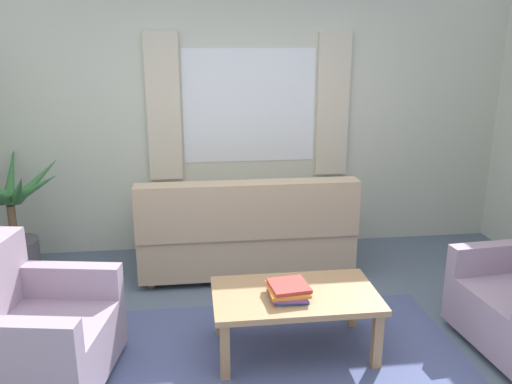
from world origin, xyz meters
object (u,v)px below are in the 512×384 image
at_px(potted_plant, 13,228).
at_px(couch, 246,234).
at_px(coffee_table, 295,300).
at_px(book_stack_on_table, 288,290).
at_px(armchair_left, 29,332).

bearing_deg(potted_plant, couch, -3.77).
bearing_deg(coffee_table, couch, 98.18).
height_order(couch, coffee_table, couch).
xyz_separation_m(coffee_table, potted_plant, (-2.25, 1.47, 0.09)).
xyz_separation_m(book_stack_on_table, potted_plant, (-2.19, 1.52, -0.01)).
bearing_deg(book_stack_on_table, couch, 95.67).
distance_m(couch, book_stack_on_table, 1.40).
bearing_deg(book_stack_on_table, potted_plant, 145.26).
bearing_deg(coffee_table, armchair_left, -174.97).
bearing_deg(couch, armchair_left, 45.18).
distance_m(armchair_left, coffee_table, 1.67).
relative_size(armchair_left, coffee_table, 0.88).
bearing_deg(armchair_left, potted_plant, 29.77).
height_order(armchair_left, coffee_table, armchair_left).
relative_size(coffee_table, book_stack_on_table, 3.62).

